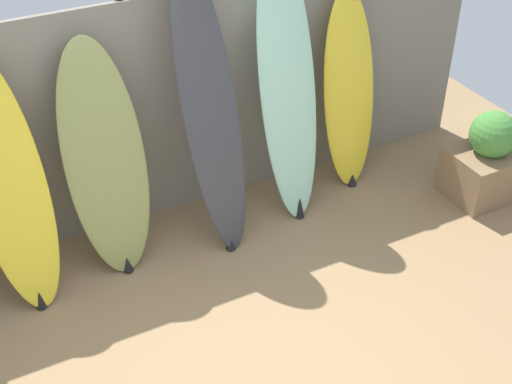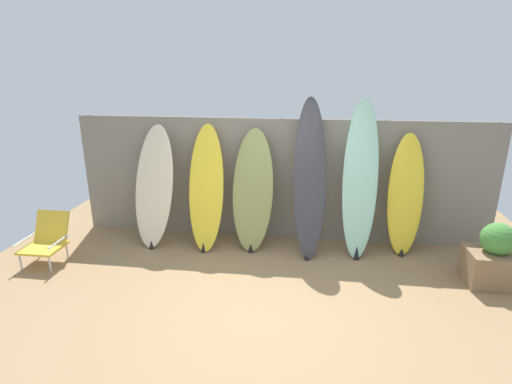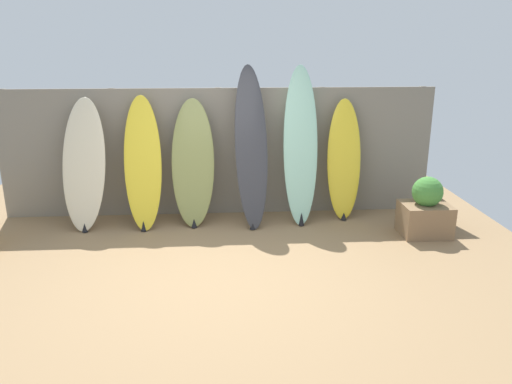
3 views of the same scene
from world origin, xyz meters
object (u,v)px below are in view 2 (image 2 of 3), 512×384
Objects in this scene: surfboard_charcoal_3 at (310,180)px; surfboard_cream_0 at (154,187)px; surfboard_seafoam_4 at (360,180)px; surfboard_yellow_5 at (405,196)px; beach_chair at (47,238)px; surfboard_yellow_1 at (206,189)px; planter_box at (494,259)px; surfboard_olive_2 at (253,191)px.

surfboard_cream_0 is at bearing 179.13° from surfboard_charcoal_3.
surfboard_seafoam_4 is 1.27× the size of surfboard_yellow_5.
beach_chair is (-4.73, -0.91, -0.50)m from surfboard_yellow_5.
surfboard_yellow_1 reaches higher than planter_box.
surfboard_olive_2 is 2.18× the size of planter_box.
surfboard_yellow_1 is 1.03× the size of surfboard_olive_2.
surfboard_yellow_1 reaches higher than beach_chair.
beach_chair is (-1.22, -0.78, -0.53)m from surfboard_cream_0.
surfboard_cream_0 is 4.49m from planter_box.
beach_chair is at bearing -178.41° from planter_box.
surfboard_cream_0 is at bearing 171.95° from planter_box.
surfboard_yellow_1 is at bearing 0.27° from surfboard_cream_0.
surfboard_yellow_5 is (2.74, 0.13, -0.03)m from surfboard_yellow_1.
surfboard_seafoam_4 reaches higher than surfboard_olive_2.
surfboard_yellow_5 reaches higher than planter_box.
surfboard_seafoam_4 is at bearing 1.02° from surfboard_yellow_1.
surfboard_yellow_5 is (2.08, 0.10, -0.01)m from surfboard_olive_2.
surfboard_seafoam_4 is at bearing -171.79° from surfboard_yellow_5.
surfboard_charcoal_3 is 0.68m from surfboard_seafoam_4.
surfboard_yellow_1 is at bearing -177.40° from surfboard_olive_2.
surfboard_olive_2 is 2.08m from surfboard_yellow_5.
surfboard_yellow_1 is 0.82× the size of surfboard_seafoam_4.
surfboard_yellow_1 is 1.45m from surfboard_charcoal_3.
surfboard_olive_2 is at bearing 2.60° from surfboard_yellow_1.
surfboard_yellow_1 reaches higher than surfboard_cream_0.
surfboard_yellow_1 reaches higher than surfboard_yellow_5.
surfboard_seafoam_4 is 3.31× the size of beach_chair.
surfboard_charcoal_3 is at bearing 30.02° from beach_chair.
surfboard_seafoam_4 reaches higher than surfboard_cream_0.
surfboard_yellow_5 is at bearing 8.21° from surfboard_seafoam_4.
surfboard_yellow_1 is 2.70× the size of beach_chair.
surfboard_charcoal_3 is (1.44, -0.04, 0.20)m from surfboard_yellow_1.
surfboard_cream_0 reaches higher than surfboard_yellow_5.
surfboard_yellow_5 is 1.28m from planter_box.
surfboard_olive_2 is at bearing 175.10° from surfboard_charcoal_3.
planter_box is (2.21, -0.59, -0.73)m from surfboard_charcoal_3.
beach_chair is at bearing -147.46° from surfboard_cream_0.
planter_box is at bearing -8.05° from surfboard_cream_0.
surfboard_cream_0 is 0.77m from surfboard_yellow_1.
surfboard_cream_0 is 2.22× the size of planter_box.
beach_chair is at bearing -167.71° from surfboard_charcoal_3.
surfboard_yellow_1 is at bearing -178.98° from surfboard_seafoam_4.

